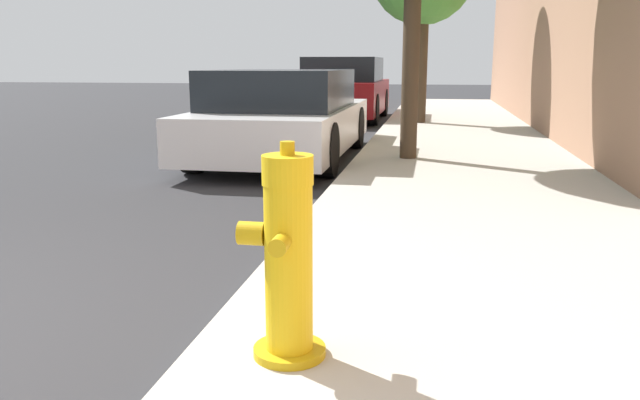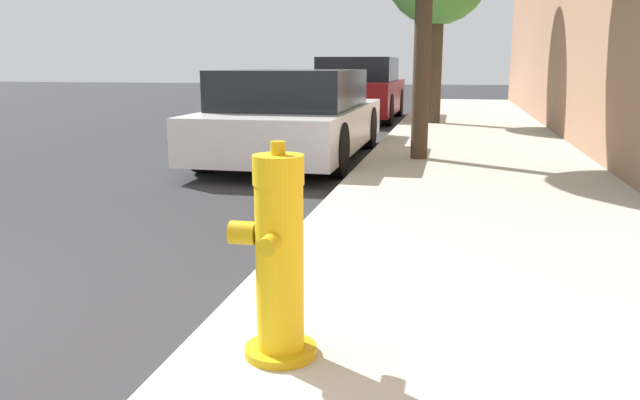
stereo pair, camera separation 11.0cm
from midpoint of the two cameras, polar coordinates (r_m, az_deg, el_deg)
fire_hydrant at (r=2.52m, az=-4.24°, el=-5.54°), size 0.35×0.37×0.89m
parked_car_near at (r=8.79m, az=-3.67°, el=7.68°), size 1.88×4.36×1.24m
parked_car_mid at (r=15.11m, az=2.07°, el=10.03°), size 1.83×4.15×1.47m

